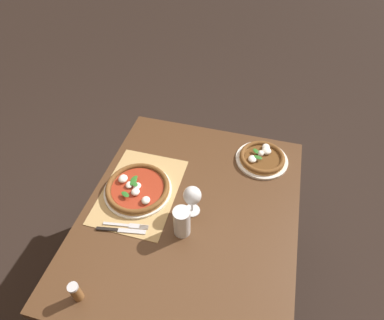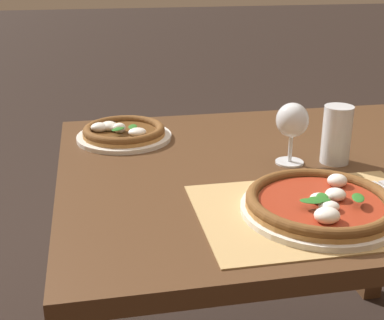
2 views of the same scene
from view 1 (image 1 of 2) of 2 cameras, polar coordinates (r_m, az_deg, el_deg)
name	(u,v)px [view 1 (image 1 of 2)]	position (r m, az deg, el deg)	size (l,w,h in m)	color
ground_plane	(191,280)	(2.11, -0.24, -20.55)	(24.00, 24.00, 0.00)	black
dining_table	(190,225)	(1.55, -0.31, -11.42)	(1.15, 0.95, 0.74)	#4C301C
paper_placemat	(140,191)	(1.54, -9.21, -5.39)	(0.48, 0.34, 0.00)	tan
pizza_near	(138,188)	(1.53, -9.66, -4.98)	(0.32, 0.32, 0.05)	silver
pizza_far	(262,158)	(1.68, 12.34, 0.40)	(0.27, 0.27, 0.05)	silver
wine_glass	(192,196)	(1.37, 0.04, -6.49)	(0.08, 0.08, 0.16)	silver
pint_glass	(182,222)	(1.34, -1.82, -11.01)	(0.07, 0.07, 0.15)	silver
fork	(126,225)	(1.44, -11.64, -11.30)	(0.05, 0.20, 0.00)	#B7B7BC
knife	(121,230)	(1.43, -12.50, -12.10)	(0.05, 0.21, 0.01)	black
pepper_shaker	(76,292)	(1.30, -19.95, -21.18)	(0.04, 0.04, 0.10)	brown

